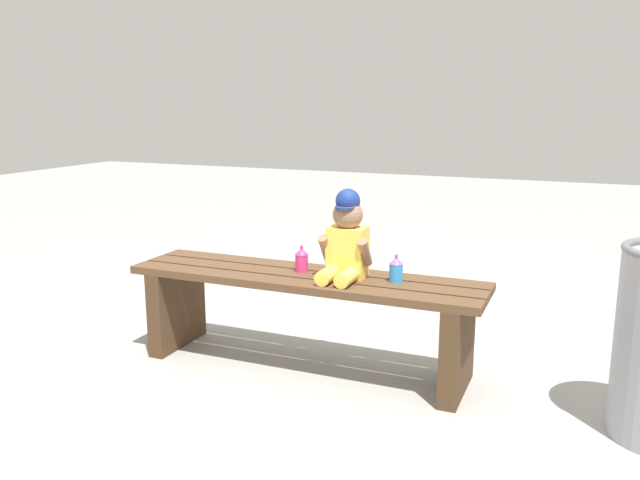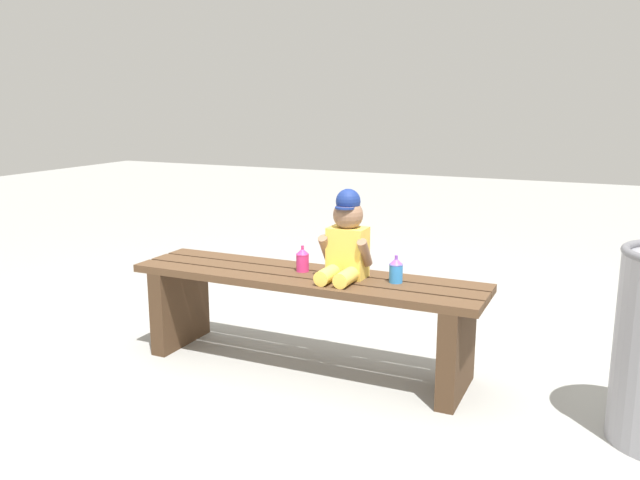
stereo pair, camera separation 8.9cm
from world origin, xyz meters
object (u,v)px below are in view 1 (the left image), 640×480
child_figure (346,240)px  sippy_cup_left (302,259)px  sippy_cup_right (396,269)px  park_bench (305,303)px

child_figure → sippy_cup_left: size_ratio=3.26×
child_figure → sippy_cup_left: (-0.23, 0.02, -0.12)m
child_figure → sippy_cup_left: child_figure is taller
sippy_cup_left → child_figure: bearing=-5.2°
sippy_cup_left → sippy_cup_right: same height
park_bench → child_figure: size_ratio=4.15×
park_bench → child_figure: (0.20, 0.02, 0.32)m
park_bench → sippy_cup_right: (0.43, 0.04, 0.20)m
sippy_cup_left → park_bench: bearing=-50.2°
child_figure → sippy_cup_right: bearing=5.2°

